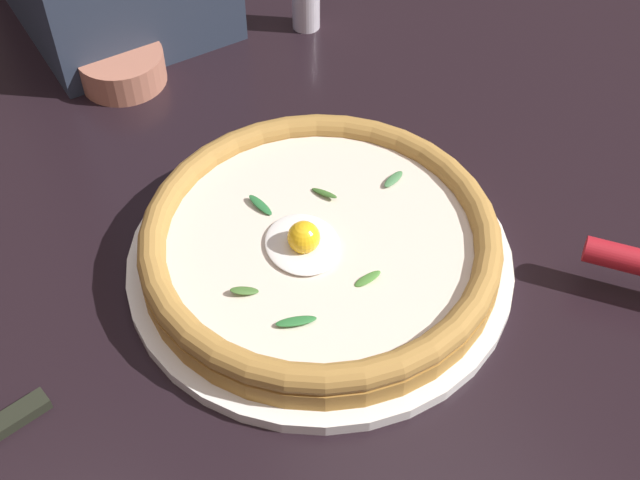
% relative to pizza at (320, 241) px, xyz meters
% --- Properties ---
extents(ground_plane, '(2.40, 2.40, 0.03)m').
position_rel_pizza_xyz_m(ground_plane, '(-0.01, -0.02, -0.05)').
color(ground_plane, black).
rests_on(ground_plane, ground).
extents(pizza_plate, '(0.33, 0.33, 0.01)m').
position_rel_pizza_xyz_m(pizza_plate, '(-0.00, 0.00, -0.02)').
color(pizza_plate, white).
rests_on(pizza_plate, ground).
extents(pizza, '(0.31, 0.31, 0.05)m').
position_rel_pizza_xyz_m(pizza, '(0.00, 0.00, 0.00)').
color(pizza, '#AF7B33').
rests_on(pizza, pizza_plate).
extents(side_bowl, '(0.09, 0.09, 0.03)m').
position_rel_pizza_xyz_m(side_bowl, '(-0.32, -0.09, -0.01)').
color(side_bowl, '#B9715A').
rests_on(side_bowl, ground).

